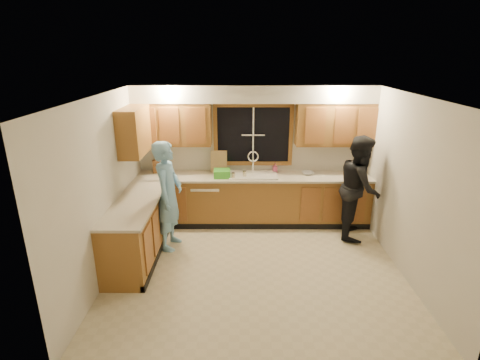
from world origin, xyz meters
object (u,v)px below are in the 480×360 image
dishwasher (207,202)px  knife_block (156,166)px  dish_crate (222,173)px  bowl (308,173)px  sink (253,178)px  soap_bottle (275,168)px  woman (359,187)px  man (168,196)px  stove (127,249)px

dishwasher → knife_block: 1.14m
dish_crate → bowl: size_ratio=1.38×
sink → soap_bottle: bearing=24.1°
sink → woman: (1.77, -0.50, 0.01)m
sink → dishwasher: size_ratio=1.05×
man → woman: size_ratio=1.00×
knife_block → bowl: bearing=-16.2°
soap_bottle → dishwasher: bearing=-171.1°
woman → dish_crate: woman is taller
stove → man: man is taller
dishwasher → bowl: 1.92m
sink → stove: 2.60m
man → knife_block: size_ratio=7.52×
dish_crate → bowl: 1.55m
sink → man: bearing=-146.1°
dishwasher → dish_crate: bearing=-14.5°
dishwasher → stove: (-0.95, -1.81, 0.04)m
stove → knife_block: 2.08m
woman → sink: bearing=88.7°
man → dishwasher: bearing=-21.9°
bowl → stove: bearing=-146.0°
man → woman: (3.13, 0.42, -0.00)m
man → woman: bearing=-74.7°
man → stove: bearing=162.1°
man → dish_crate: man is taller
sink → knife_block: (-1.78, 0.17, 0.17)m
bowl → man: bearing=-157.5°
stove → dish_crate: dish_crate is taller
knife_block → soap_bottle: size_ratio=1.37×
dishwasher → woman: woman is taller
woman → dish_crate: (-2.32, 0.41, 0.11)m
stove → soap_bottle: soap_bottle is taller
stove → knife_block: knife_block is taller
woman → dish_crate: bearing=94.5°
woman → knife_block: (-3.55, 0.67, 0.16)m
man → soap_bottle: man is taller
dishwasher → stove: stove is taller
dishwasher → knife_block: (-0.93, 0.18, 0.63)m
dish_crate → woman: bearing=-10.0°
dishwasher → woman: 2.70m
dishwasher → bowl: size_ratio=3.94×
stove → woman: woman is taller
stove → woman: bearing=20.4°
dish_crate → man: bearing=-134.3°
dish_crate → sink: bearing=9.2°
dishwasher → soap_bottle: (1.25, 0.20, 0.60)m
sink → dish_crate: bearing=-170.8°
stove → bowl: 3.40m
dishwasher → knife_block: bearing=168.8°
dish_crate → soap_bottle: size_ratio=1.67×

